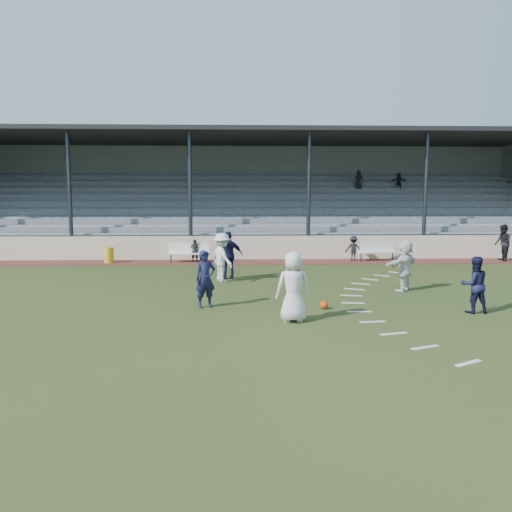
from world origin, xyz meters
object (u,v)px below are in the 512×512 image
Objects in this scene: bench_right at (376,249)px; player_white_lead at (293,287)px; football at (324,305)px; official at (503,243)px; trash_bin at (109,255)px; bench_left at (189,251)px; player_navy_lead at (205,279)px.

player_white_lead is (-5.45, -11.73, 0.34)m from bench_right.
football is 0.13× the size of official.
trash_bin is 0.40× the size of player_white_lead.
bench_right is at bearing 1.30° from trash_bin.
bench_right is 8.40× the size of football.
official is (19.35, -0.07, 0.54)m from trash_bin.
player_white_lead is at bearing -70.08° from bench_left.
official reaches higher than trash_bin.
bench_left is 11.23m from football.
player_white_lead is 1.02× the size of official.
trash_bin is (-3.84, -0.04, -0.19)m from bench_left.
bench_left is at bearing -75.99° from player_white_lead.
football is at bearing -27.37° from player_navy_lead.
player_white_lead is 1.09× the size of player_navy_lead.
player_navy_lead is at bearing -46.83° from official.
football is (8.76, -10.05, -0.27)m from trash_bin.
bench_right is 12.73m from player_navy_lead.
bench_left is 1.19× the size of player_navy_lead.
official reaches higher than football.
official is (10.60, 9.98, 0.81)m from football.
trash_bin is 0.41× the size of official.
football is 0.14× the size of player_navy_lead.
bench_left is 12.11m from player_white_lead.
player_navy_lead is (1.46, -9.76, 0.26)m from bench_left.
football is 1.92m from player_white_lead.
player_white_lead is at bearing -57.47° from player_navy_lead.
trash_bin is at bearing 170.33° from bench_right.
player_white_lead is 16.28m from official.
player_navy_lead reaches higher than bench_left.
football is 3.55m from player_navy_lead.
football is at bearing -48.93° from trash_bin.
bench_left is 1.10× the size of official.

